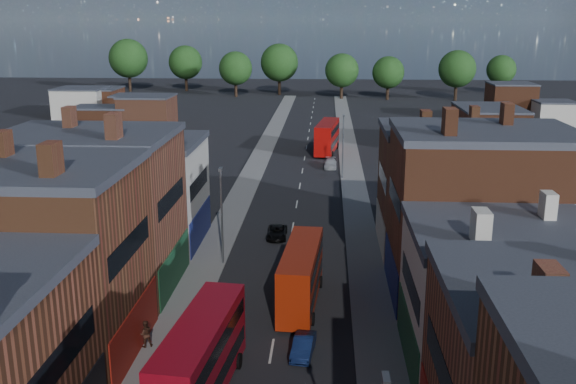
# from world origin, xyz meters

# --- Properties ---
(pavement_west) EXTENTS (3.00, 200.00, 0.12)m
(pavement_west) POSITION_xyz_m (-6.50, 50.00, 0.06)
(pavement_west) COLOR gray
(pavement_west) RESTS_ON ground
(pavement_east) EXTENTS (3.00, 200.00, 0.12)m
(pavement_east) POSITION_xyz_m (6.50, 50.00, 0.06)
(pavement_east) COLOR gray
(pavement_east) RESTS_ON ground
(lamp_post_2) EXTENTS (0.25, 0.70, 8.12)m
(lamp_post_2) POSITION_xyz_m (-5.20, 30.00, 4.70)
(lamp_post_2) COLOR slate
(lamp_post_2) RESTS_ON ground
(lamp_post_3) EXTENTS (0.25, 0.70, 8.12)m
(lamp_post_3) POSITION_xyz_m (5.20, 60.00, 4.70)
(lamp_post_3) COLOR slate
(lamp_post_3) RESTS_ON ground
(bus_0) EXTENTS (3.40, 10.49, 4.45)m
(bus_0) POSITION_xyz_m (-3.25, 10.75, 2.40)
(bus_0) COLOR #A30919
(bus_0) RESTS_ON ground
(bus_1) EXTENTS (2.98, 9.85, 4.20)m
(bus_1) POSITION_xyz_m (1.50, 22.74, 2.27)
(bus_1) COLOR #AE2209
(bus_1) RESTS_ON ground
(bus_2) EXTENTS (3.77, 10.90, 4.61)m
(bus_2) POSITION_xyz_m (3.22, 76.35, 2.49)
(bus_2) COLOR #9E0906
(bus_2) RESTS_ON ground
(car_1) EXTENTS (1.54, 3.48, 1.11)m
(car_1) POSITION_xyz_m (1.93, 15.70, 0.56)
(car_1) COLOR #12214F
(car_1) RESTS_ON ground
(car_2) EXTENTS (1.81, 3.83, 1.06)m
(car_2) POSITION_xyz_m (-1.29, 36.85, 0.53)
(car_2) COLOR black
(car_2) RESTS_ON ground
(car_3) EXTENTS (1.70, 4.05, 1.17)m
(car_3) POSITION_xyz_m (3.71, 66.05, 0.58)
(car_3) COLOR silver
(car_3) RESTS_ON ground
(ped_1) EXTENTS (0.94, 0.76, 1.70)m
(ped_1) POSITION_xyz_m (-7.70, 15.89, 0.97)
(ped_1) COLOR #402519
(ped_1) RESTS_ON pavement_west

